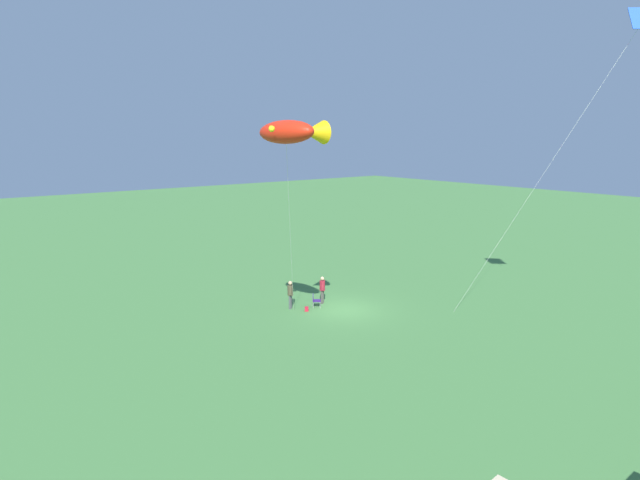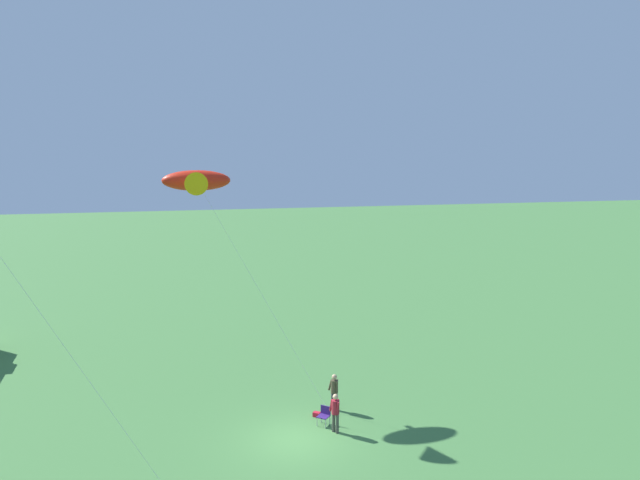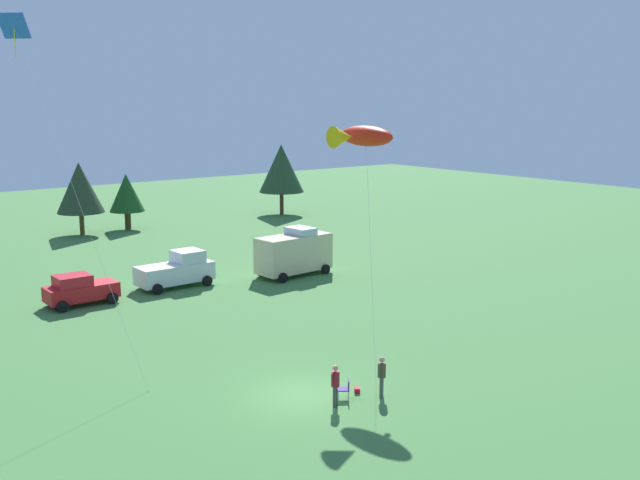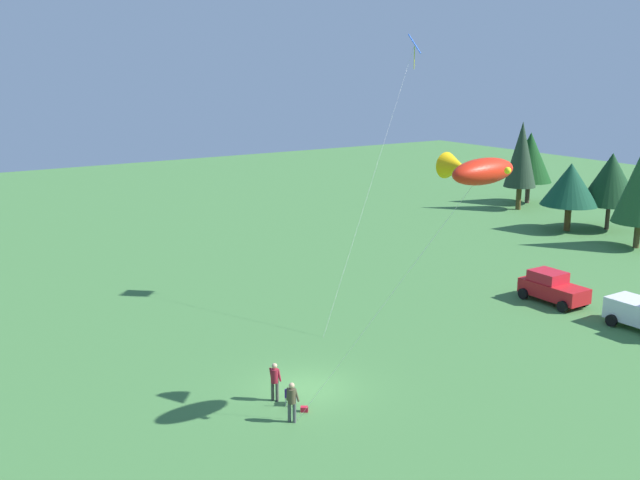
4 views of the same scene
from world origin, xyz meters
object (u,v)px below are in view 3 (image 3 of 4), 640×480
Objects in this scene: car_red_sedan at (80,290)px; truck_white_pickup at (177,270)px; person_spectator at (335,382)px; person_kite_flyer at (382,373)px; kite_large_fish at (360,136)px; kite_diamond_blue at (17,35)px; van_camper_beige at (294,252)px; backpack_on_grass at (357,390)px; folding_chair at (346,388)px.

truck_white_pickup is (6.71, 0.46, 0.15)m from car_red_sedan.
truck_white_pickup is at bearing -44.87° from person_spectator.
kite_large_fish reaches higher than person_kite_flyer.
van_camper_beige is at bearing 17.07° from kite_diamond_blue.
car_red_sedan is 0.84× the size of truck_white_pickup.
van_camper_beige is 0.51× the size of kite_large_fish.
kite_diamond_blue is at bearing 124.98° from backpack_on_grass.
kite_large_fish is at bearing -96.96° from folding_chair.
van_camper_beige is (10.39, 18.98, 1.53)m from backpack_on_grass.
kite_large_fish is 16.31m from kite_diamond_blue.
car_red_sedan is 0.38× the size of kite_large_fish.
kite_large_fish reaches higher than person_spectator.
kite_diamond_blue is (-9.09, 13.00, 14.92)m from backpack_on_grass.
truck_white_pickup is (3.21, 21.28, 0.61)m from folding_chair.
backpack_on_grass is 12.29m from kite_large_fish.
car_red_sedan is (-4.83, 21.55, -0.07)m from person_kite_flyer.
person_kite_flyer and person_spectator have the same top height.
kite_diamond_blue is at bearing -5.34° from person_spectator.
person_kite_flyer is 1.61m from folding_chair.
folding_chair is 21.12m from car_red_sedan.
kite_large_fish is at bearing -72.55° from person_kite_flyer.
kite_large_fish is at bearing 49.00° from backpack_on_grass.
person_spectator is (-0.81, -0.32, 0.53)m from folding_chair.
person_spectator reaches higher than folding_chair.
backpack_on_grass is at bearing -122.78° from van_camper_beige.
van_camper_beige reaches higher than person_kite_flyer.
backpack_on_grass is (1.61, 0.51, -0.91)m from person_spectator.
kite_diamond_blue reaches higher than truck_white_pickup.
car_red_sedan is 20.20m from kite_large_fish.
backpack_on_grass is 21.08m from car_red_sedan.
truck_white_pickup reaches higher than person_kite_flyer.
person_spectator is 0.31× the size of van_camper_beige.
car_red_sedan is 0.76× the size of van_camper_beige.
kite_large_fish reaches higher than van_camper_beige.
person_kite_flyer is 22.22m from van_camper_beige.
car_red_sedan is at bearing 119.09° from kite_large_fish.
kite_diamond_blue reaches higher than person_spectator.
car_red_sedan reaches higher than person_kite_flyer.
van_camper_beige is 0.35× the size of kite_diamond_blue.
person_spectator is at bearing -101.42° from truck_white_pickup.
kite_diamond_blue is (-9.62, 13.92, 14.01)m from person_kite_flyer.
car_red_sedan is 14.80m from van_camper_beige.
kite_diamond_blue is at bearing -20.10° from folding_chair.
car_red_sedan is (-4.30, 20.63, 0.84)m from backpack_on_grass.
person_kite_flyer is 0.41× the size of car_red_sedan.
folding_chair is at bearing -102.81° from person_spectator.
kite_large_fish reaches higher than car_red_sedan.
person_kite_flyer reaches higher than backpack_on_grass.
van_camper_beige is at bearing 66.66° from kite_large_fish.
backpack_on_grass is at bearing -131.00° from kite_large_fish.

